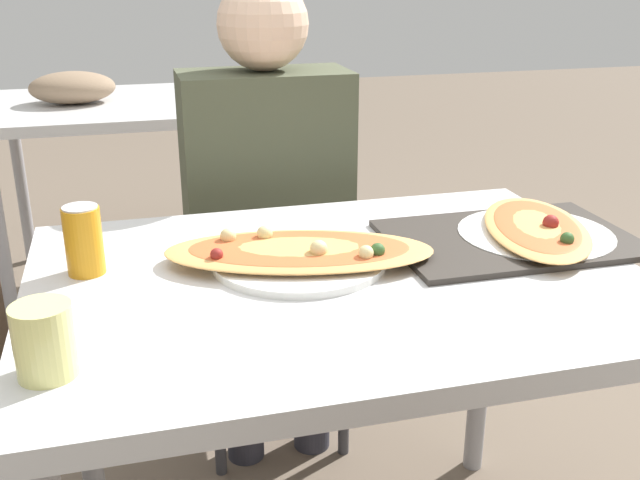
% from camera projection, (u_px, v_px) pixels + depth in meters
% --- Properties ---
extents(dining_table, '(1.08, 0.80, 0.76)m').
position_uv_depth(dining_table, '(337.00, 317.00, 1.36)').
color(dining_table, silver).
rests_on(dining_table, ground_plane).
extents(chair_far_seated, '(0.40, 0.40, 0.84)m').
position_uv_depth(chair_far_seated, '(263.00, 265.00, 2.08)').
color(chair_far_seated, '#3F2D1E').
rests_on(chair_far_seated, ground_plane).
extents(person_seated, '(0.42, 0.24, 1.25)m').
position_uv_depth(person_seated, '(268.00, 190.00, 1.90)').
color(person_seated, '#2D2D38').
rests_on(person_seated, ground_plane).
extents(pizza_main, '(0.53, 0.33, 0.06)m').
position_uv_depth(pizza_main, '(299.00, 253.00, 1.37)').
color(pizza_main, white).
rests_on(pizza_main, dining_table).
extents(soda_can, '(0.07, 0.07, 0.12)m').
position_uv_depth(soda_can, '(84.00, 240.00, 1.31)').
color(soda_can, orange).
rests_on(soda_can, dining_table).
extents(drink_glass, '(0.08, 0.08, 0.10)m').
position_uv_depth(drink_glass, '(44.00, 341.00, 0.99)').
color(drink_glass, '#E0DB7F').
rests_on(drink_glass, dining_table).
extents(serving_tray, '(0.48, 0.32, 0.01)m').
position_uv_depth(serving_tray, '(509.00, 239.00, 1.48)').
color(serving_tray, '#332D28').
rests_on(serving_tray, dining_table).
extents(pizza_second, '(0.31, 0.43, 0.06)m').
position_uv_depth(pizza_second, '(536.00, 231.00, 1.49)').
color(pizza_second, white).
rests_on(pizza_second, dining_table).
extents(background_table, '(1.10, 0.80, 0.88)m').
position_uv_depth(background_table, '(124.00, 116.00, 2.94)').
color(background_table, silver).
rests_on(background_table, ground_plane).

